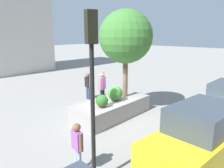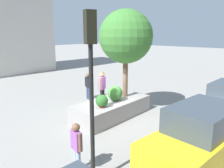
{
  "view_description": "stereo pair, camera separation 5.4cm",
  "coord_description": "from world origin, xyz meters",
  "px_view_note": "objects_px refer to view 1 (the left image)",
  "views": [
    {
      "loc": [
        8.12,
        7.34,
        4.39
      ],
      "look_at": [
        -0.36,
        -0.08,
        1.77
      ],
      "focal_mm": 35.79,
      "sensor_mm": 36.0,
      "label": 1
    },
    {
      "loc": [
        8.08,
        7.39,
        4.39
      ],
      "look_at": [
        -0.36,
        -0.08,
        1.77
      ],
      "focal_mm": 35.79,
      "sensor_mm": 36.0,
      "label": 2
    }
  ],
  "objects_px": {
    "plaza_tree": "(126,37)",
    "passerby_with_bag": "(88,84)",
    "planter_ledge": "(112,108)",
    "taxi_cab": "(200,137)",
    "skateboarder": "(102,86)",
    "traffic_light_corner": "(92,73)",
    "pedestrian_crossing": "(182,116)",
    "bystander_watching": "(77,144)",
    "skateboard": "(103,105)"
  },
  "relations": [
    {
      "from": "traffic_light_corner",
      "to": "bystander_watching",
      "type": "xyz_separation_m",
      "value": [
        -0.02,
        -0.76,
        -2.38
      ]
    },
    {
      "from": "planter_ledge",
      "to": "traffic_light_corner",
      "type": "relative_size",
      "value": 0.9
    },
    {
      "from": "planter_ledge",
      "to": "traffic_light_corner",
      "type": "bearing_deg",
      "value": 35.58
    },
    {
      "from": "plaza_tree",
      "to": "passerby_with_bag",
      "type": "relative_size",
      "value": 2.68
    },
    {
      "from": "traffic_light_corner",
      "to": "skateboarder",
      "type": "bearing_deg",
      "value": -139.68
    },
    {
      "from": "skateboarder",
      "to": "traffic_light_corner",
      "type": "bearing_deg",
      "value": 40.32
    },
    {
      "from": "planter_ledge",
      "to": "plaza_tree",
      "type": "xyz_separation_m",
      "value": [
        -1.12,
        -0.01,
        3.72
      ]
    },
    {
      "from": "skateboarder",
      "to": "pedestrian_crossing",
      "type": "bearing_deg",
      "value": 108.62
    },
    {
      "from": "plaza_tree",
      "to": "skateboarder",
      "type": "relative_size",
      "value": 2.92
    },
    {
      "from": "plaza_tree",
      "to": "skateboard",
      "type": "height_order",
      "value": "plaza_tree"
    },
    {
      "from": "skateboard",
      "to": "bystander_watching",
      "type": "height_order",
      "value": "bystander_watching"
    },
    {
      "from": "taxi_cab",
      "to": "traffic_light_corner",
      "type": "height_order",
      "value": "traffic_light_corner"
    },
    {
      "from": "skateboard",
      "to": "passerby_with_bag",
      "type": "bearing_deg",
      "value": -122.98
    },
    {
      "from": "planter_ledge",
      "to": "taxi_cab",
      "type": "bearing_deg",
      "value": 73.58
    },
    {
      "from": "taxi_cab",
      "to": "bystander_watching",
      "type": "distance_m",
      "value": 3.99
    },
    {
      "from": "traffic_light_corner",
      "to": "plaza_tree",
      "type": "bearing_deg",
      "value": -150.21
    },
    {
      "from": "skateboard",
      "to": "bystander_watching",
      "type": "bearing_deg",
      "value": 32.42
    },
    {
      "from": "planter_ledge",
      "to": "taxi_cab",
      "type": "distance_m",
      "value": 5.43
    },
    {
      "from": "taxi_cab",
      "to": "passerby_with_bag",
      "type": "distance_m",
      "value": 8.94
    },
    {
      "from": "skateboarder",
      "to": "pedestrian_crossing",
      "type": "height_order",
      "value": "skateboarder"
    },
    {
      "from": "plaza_tree",
      "to": "traffic_light_corner",
      "type": "height_order",
      "value": "plaza_tree"
    },
    {
      "from": "planter_ledge",
      "to": "passerby_with_bag",
      "type": "height_order",
      "value": "passerby_with_bag"
    },
    {
      "from": "skateboard",
      "to": "skateboarder",
      "type": "bearing_deg",
      "value": -165.96
    },
    {
      "from": "pedestrian_crossing",
      "to": "bystander_watching",
      "type": "bearing_deg",
      "value": -16.4
    },
    {
      "from": "plaza_tree",
      "to": "passerby_with_bag",
      "type": "xyz_separation_m",
      "value": [
        -0.21,
        -3.29,
        -3.13
      ]
    },
    {
      "from": "plaza_tree",
      "to": "pedestrian_crossing",
      "type": "relative_size",
      "value": 2.96
    },
    {
      "from": "skateboard",
      "to": "taxi_cab",
      "type": "distance_m",
      "value": 4.98
    },
    {
      "from": "pedestrian_crossing",
      "to": "plaza_tree",
      "type": "bearing_deg",
      "value": -103.08
    },
    {
      "from": "planter_ledge",
      "to": "taxi_cab",
      "type": "relative_size",
      "value": 0.96
    },
    {
      "from": "planter_ledge",
      "to": "bystander_watching",
      "type": "relative_size",
      "value": 2.67
    },
    {
      "from": "bystander_watching",
      "to": "passerby_with_bag",
      "type": "relative_size",
      "value": 0.94
    },
    {
      "from": "passerby_with_bag",
      "to": "taxi_cab",
      "type": "bearing_deg",
      "value": 71.41
    },
    {
      "from": "planter_ledge",
      "to": "passerby_with_bag",
      "type": "xyz_separation_m",
      "value": [
        -1.32,
        -3.3,
        0.58
      ]
    },
    {
      "from": "traffic_light_corner",
      "to": "pedestrian_crossing",
      "type": "xyz_separation_m",
      "value": [
        -4.67,
        0.61,
        -2.42
      ]
    },
    {
      "from": "pedestrian_crossing",
      "to": "taxi_cab",
      "type": "bearing_deg",
      "value": 38.36
    },
    {
      "from": "taxi_cab",
      "to": "passerby_with_bag",
      "type": "height_order",
      "value": "taxi_cab"
    },
    {
      "from": "taxi_cab",
      "to": "passerby_with_bag",
      "type": "bearing_deg",
      "value": -108.59
    },
    {
      "from": "planter_ledge",
      "to": "plaza_tree",
      "type": "height_order",
      "value": "plaza_tree"
    },
    {
      "from": "traffic_light_corner",
      "to": "skateboard",
      "type": "bearing_deg",
      "value": -139.68
    },
    {
      "from": "plaza_tree",
      "to": "taxi_cab",
      "type": "relative_size",
      "value": 1.02
    },
    {
      "from": "skateboarder",
      "to": "traffic_light_corner",
      "type": "relative_size",
      "value": 0.33
    },
    {
      "from": "planter_ledge",
      "to": "traffic_light_corner",
      "type": "xyz_separation_m",
      "value": [
        4.43,
        3.17,
        2.91
      ]
    },
    {
      "from": "planter_ledge",
      "to": "traffic_light_corner",
      "type": "distance_m",
      "value": 6.17
    },
    {
      "from": "traffic_light_corner",
      "to": "passerby_with_bag",
      "type": "height_order",
      "value": "traffic_light_corner"
    },
    {
      "from": "skateboarder",
      "to": "taxi_cab",
      "type": "bearing_deg",
      "value": 83.48
    },
    {
      "from": "skateboarder",
      "to": "bystander_watching",
      "type": "xyz_separation_m",
      "value": [
        3.45,
        2.19,
        -0.92
      ]
    },
    {
      "from": "passerby_with_bag",
      "to": "pedestrian_crossing",
      "type": "relative_size",
      "value": 1.1
    },
    {
      "from": "bystander_watching",
      "to": "pedestrian_crossing",
      "type": "relative_size",
      "value": 1.04
    },
    {
      "from": "skateboarder",
      "to": "passerby_with_bag",
      "type": "distance_m",
      "value": 4.28
    },
    {
      "from": "plaza_tree",
      "to": "traffic_light_corner",
      "type": "bearing_deg",
      "value": 29.79
    }
  ]
}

